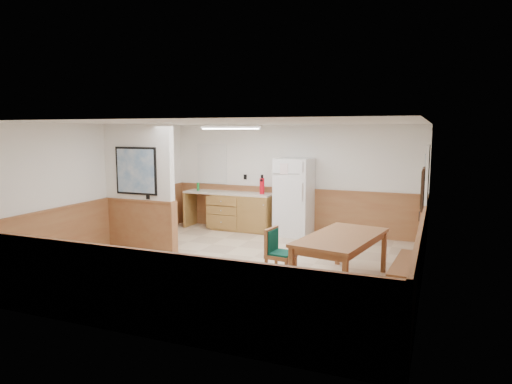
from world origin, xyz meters
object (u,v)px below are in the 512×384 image
at_px(refrigerator, 294,197).
at_px(dining_table, 341,241).
at_px(soap_bottle, 198,187).
at_px(fire_extinguisher, 262,186).
at_px(dining_bench, 405,269).
at_px(dining_chair, 276,250).

height_order(refrigerator, dining_table, refrigerator).
bearing_deg(soap_bottle, fire_extinguisher, 1.02).
bearing_deg(fire_extinguisher, refrigerator, -1.75).
bearing_deg(soap_bottle, dining_bench, -29.69).
height_order(dining_chair, soap_bottle, soap_bottle).
bearing_deg(dining_table, soap_bottle, 155.56).
height_order(refrigerator, fire_extinguisher, refrigerator).
height_order(dining_chair, fire_extinguisher, fire_extinguisher).
xyz_separation_m(dining_table, dining_bench, (0.96, -0.04, -0.32)).
xyz_separation_m(dining_bench, fire_extinguisher, (-3.42, 2.93, 0.76)).
bearing_deg(dining_chair, soap_bottle, 142.21).
distance_m(refrigerator, soap_bottle, 2.47).
distance_m(dining_chair, fire_extinguisher, 3.59).
height_order(dining_bench, fire_extinguisher, fire_extinguisher).
distance_m(dining_bench, soap_bottle, 5.90).
bearing_deg(dining_bench, soap_bottle, 153.98).
bearing_deg(fire_extinguisher, soap_bottle, -177.41).
xyz_separation_m(dining_table, fire_extinguisher, (-2.45, 2.90, 0.44)).
bearing_deg(dining_table, refrigerator, 130.54).
distance_m(refrigerator, fire_extinguisher, 0.82).
bearing_deg(dining_bench, refrigerator, 135.92).
relative_size(dining_table, dining_bench, 1.37).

